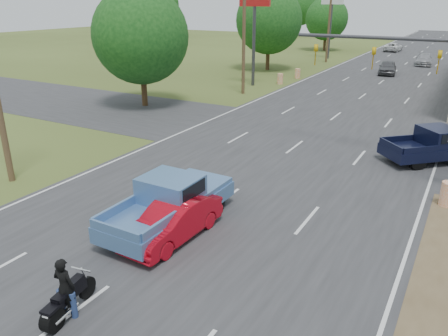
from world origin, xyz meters
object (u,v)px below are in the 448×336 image
Objects in this scene: red_convertible at (173,221)px; distant_car_silver at (424,60)px; distant_car_white at (393,47)px; rider at (65,290)px; navy_pickup at (438,144)px; blue_pickup at (172,201)px; motorcycle at (66,302)px; distant_car_grey at (388,67)px.

distant_car_silver is (2.07, 51.01, 0.02)m from red_convertible.
red_convertible reaches higher than distant_car_white.
distant_car_silver is (2.12, 55.61, -0.12)m from rider.
distant_car_white is at bearing 148.39° from navy_pickup.
red_convertible is at bearing -51.85° from blue_pickup.
red_convertible is 4.65m from motorcycle.
rider is at bearing -87.98° from red_convertible.
blue_pickup is at bearing -93.00° from rider.
rider is 0.29× the size of blue_pickup.
distant_car_grey is (0.13, 40.24, -0.20)m from blue_pickup.
motorcycle is 70.55m from distant_car_white.
distant_car_white is at bearing 107.10° from distant_car_silver.
motorcycle is 0.43× the size of distant_car_white.
distant_car_white is (-3.55, 64.94, -0.29)m from blue_pickup.
red_convertible is 2.52× the size of rider.
rider is 19.04m from navy_pickup.
blue_pickup is at bearing 130.43° from red_convertible.
navy_pickup reaches higher than distant_car_grey.
distant_car_grey is at bearing 93.35° from red_convertible.
distant_car_grey is at bearing -110.57° from distant_car_silver.
blue_pickup is at bearing -99.01° from distant_car_silver.
distant_car_grey reaches higher than motorcycle.
blue_pickup reaches higher than distant_car_white.
distant_car_grey is at bearing -98.77° from rider.
rider reaches higher than motorcycle.
distant_car_white is (-4.16, 70.42, 0.21)m from motorcycle.
blue_pickup is 1.29× the size of distant_car_grey.
motorcycle is at bearing -87.88° from red_convertible.
distant_car_grey reaches higher than distant_car_silver.
distant_car_silver is (2.73, 50.16, -0.25)m from blue_pickup.
distant_car_grey is 24.97m from distant_car_white.
blue_pickup reaches higher than red_convertible.
red_convertible is 0.78× the size of navy_pickup.
rider reaches higher than red_convertible.
rider is 55.65m from distant_car_silver.
blue_pickup is 1.09× the size of navy_pickup.
distant_car_white is at bearing 90.57° from distant_car_grey.
navy_pickup is at bearing 104.40° from distant_car_white.
rider is at bearing 95.72° from distant_car_white.
distant_car_white is at bearing -95.99° from rider.
distant_car_silver is 1.01× the size of distant_car_white.
distant_car_grey is 0.93× the size of distant_car_white.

